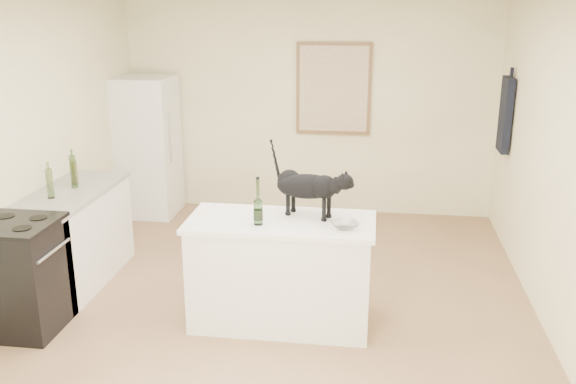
# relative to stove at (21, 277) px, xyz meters

# --- Properties ---
(floor) EXTENTS (5.50, 5.50, 0.00)m
(floor) POSITION_rel_stove_xyz_m (1.95, 0.60, -0.45)
(floor) COLOR #9C7553
(floor) RESTS_ON ground
(wall_back) EXTENTS (4.50, 0.00, 4.50)m
(wall_back) POSITION_rel_stove_xyz_m (1.95, 3.35, 0.85)
(wall_back) COLOR #FFF7C5
(wall_back) RESTS_ON ground
(wall_front) EXTENTS (4.50, 0.00, 4.50)m
(wall_front) POSITION_rel_stove_xyz_m (1.95, -2.15, 0.85)
(wall_front) COLOR #FFF7C5
(wall_front) RESTS_ON ground
(wall_left) EXTENTS (0.00, 5.50, 5.50)m
(wall_left) POSITION_rel_stove_xyz_m (-0.30, 0.60, 0.85)
(wall_left) COLOR #FFF7C5
(wall_left) RESTS_ON ground
(wall_right) EXTENTS (0.00, 5.50, 5.50)m
(wall_right) POSITION_rel_stove_xyz_m (4.20, 0.60, 0.85)
(wall_right) COLOR #FFF7C5
(wall_right) RESTS_ON ground
(island_base) EXTENTS (1.44, 0.67, 0.86)m
(island_base) POSITION_rel_stove_xyz_m (2.05, 0.40, -0.02)
(island_base) COLOR white
(island_base) RESTS_ON floor
(island_top) EXTENTS (1.50, 0.70, 0.04)m
(island_top) POSITION_rel_stove_xyz_m (2.05, 0.40, 0.43)
(island_top) COLOR white
(island_top) RESTS_ON island_base
(left_cabinets) EXTENTS (0.60, 1.40, 0.86)m
(left_cabinets) POSITION_rel_stove_xyz_m (0.00, 0.90, -0.02)
(left_cabinets) COLOR white
(left_cabinets) RESTS_ON floor
(left_countertop) EXTENTS (0.62, 1.44, 0.04)m
(left_countertop) POSITION_rel_stove_xyz_m (0.00, 0.90, 0.43)
(left_countertop) COLOR gray
(left_countertop) RESTS_ON left_cabinets
(stove) EXTENTS (0.60, 0.60, 0.90)m
(stove) POSITION_rel_stove_xyz_m (0.00, 0.00, 0.00)
(stove) COLOR black
(stove) RESTS_ON floor
(fridge) EXTENTS (0.68, 0.68, 1.70)m
(fridge) POSITION_rel_stove_xyz_m (0.00, 2.95, 0.40)
(fridge) COLOR white
(fridge) RESTS_ON floor
(artwork_frame) EXTENTS (0.90, 0.03, 1.10)m
(artwork_frame) POSITION_rel_stove_xyz_m (2.25, 3.32, 1.10)
(artwork_frame) COLOR brown
(artwork_frame) RESTS_ON wall_back
(artwork_canvas) EXTENTS (0.82, 0.00, 1.02)m
(artwork_canvas) POSITION_rel_stove_xyz_m (2.25, 3.30, 1.10)
(artwork_canvas) COLOR beige
(artwork_canvas) RESTS_ON wall_back
(hanging_garment) EXTENTS (0.08, 0.34, 0.80)m
(hanging_garment) POSITION_rel_stove_xyz_m (4.14, 2.65, 0.95)
(hanging_garment) COLOR black
(hanging_garment) RESTS_ON wall_right
(black_cat) EXTENTS (0.67, 0.40, 0.45)m
(black_cat) POSITION_rel_stove_xyz_m (2.25, 0.52, 0.67)
(black_cat) COLOR black
(black_cat) RESTS_ON island_top
(wine_bottle) EXTENTS (0.07, 0.07, 0.34)m
(wine_bottle) POSITION_rel_stove_xyz_m (1.89, 0.27, 0.62)
(wine_bottle) COLOR #275421
(wine_bottle) RESTS_ON island_top
(glass_bowl) EXTENTS (0.27, 0.27, 0.05)m
(glass_bowl) POSITION_rel_stove_xyz_m (2.56, 0.28, 0.48)
(glass_bowl) COLOR silver
(glass_bowl) RESTS_ON island_top
(fridge_paper) EXTENTS (0.03, 0.16, 0.20)m
(fridge_paper) POSITION_rel_stove_xyz_m (0.34, 3.07, 0.91)
(fridge_paper) COLOR white
(fridge_paper) RESTS_ON fridge
(counter_bottle_cluster) EXTENTS (0.12, 0.49, 0.31)m
(counter_bottle_cluster) POSITION_rel_stove_xyz_m (-0.02, 0.93, 0.59)
(counter_bottle_cluster) COLOR brown
(counter_bottle_cluster) RESTS_ON left_countertop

